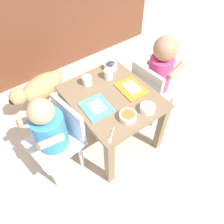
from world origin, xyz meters
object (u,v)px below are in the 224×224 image
(food_tray_left, at_px, (96,107))
(water_cup_right, at_px, (108,75))
(spoon_by_left_tray, at_px, (111,137))
(seated_child_left, at_px, (51,129))
(dining_table, at_px, (112,105))
(water_cup_left, at_px, (87,81))
(dog, at_px, (40,89))
(food_tray_right, at_px, (131,88))
(veggie_bowl_near, at_px, (147,108))
(seated_child_right, at_px, (159,71))
(veggie_bowl_far, at_px, (110,66))
(cereal_bowl_right_side, at_px, (128,116))

(food_tray_left, height_order, water_cup_right, water_cup_right)
(spoon_by_left_tray, bearing_deg, seated_child_left, 129.59)
(dining_table, height_order, spoon_by_left_tray, spoon_by_left_tray)
(dining_table, bearing_deg, food_tray_left, -168.94)
(dining_table, xyz_separation_m, water_cup_left, (-0.06, 0.18, 0.11))
(water_cup_left, bearing_deg, water_cup_right, -13.24)
(seated_child_left, relative_size, water_cup_left, 10.33)
(dog, height_order, spoon_by_left_tray, spoon_by_left_tray)
(seated_child_left, height_order, food_tray_right, seated_child_left)
(food_tray_right, bearing_deg, veggie_bowl_near, -103.32)
(dog, distance_m, food_tray_right, 0.75)
(dog, bearing_deg, food_tray_left, -77.15)
(dining_table, relative_size, seated_child_right, 0.85)
(seated_child_left, xyz_separation_m, dog, (0.13, 0.55, -0.18))
(food_tray_left, distance_m, veggie_bowl_far, 0.38)
(food_tray_left, xyz_separation_m, veggie_bowl_far, (0.28, 0.25, 0.01))
(seated_child_left, height_order, veggie_bowl_near, seated_child_left)
(water_cup_left, bearing_deg, food_tray_left, -108.71)
(seated_child_right, distance_m, veggie_bowl_far, 0.33)
(dining_table, height_order, seated_child_right, seated_child_right)
(seated_child_right, height_order, veggie_bowl_far, seated_child_right)
(seated_child_right, height_order, veggie_bowl_near, seated_child_right)
(seated_child_left, xyz_separation_m, veggie_bowl_far, (0.55, 0.20, 0.06))
(seated_child_right, height_order, water_cup_right, seated_child_right)
(food_tray_left, distance_m, spoon_by_left_tray, 0.22)
(food_tray_left, bearing_deg, seated_child_left, 169.89)
(dining_table, distance_m, dog, 0.64)
(seated_child_right, bearing_deg, food_tray_left, -177.07)
(water_cup_left, relative_size, veggie_bowl_near, 0.71)
(seated_child_left, bearing_deg, water_cup_left, 24.75)
(dog, distance_m, veggie_bowl_near, 0.89)
(seated_child_left, xyz_separation_m, water_cup_left, (0.34, 0.16, 0.06))
(dining_table, distance_m, water_cup_left, 0.22)
(dog, bearing_deg, water_cup_right, -50.57)
(food_tray_left, relative_size, water_cup_right, 2.84)
(dining_table, relative_size, food_tray_left, 3.15)
(cereal_bowl_right_side, bearing_deg, dining_table, 78.83)
(dining_table, height_order, food_tray_left, food_tray_left)
(dog, bearing_deg, veggie_bowl_near, -65.73)
(water_cup_left, xyz_separation_m, water_cup_right, (0.14, -0.03, 0.00))
(dog, xyz_separation_m, spoon_by_left_tray, (0.08, -0.81, 0.22))
(food_tray_right, distance_m, water_cup_right, 0.18)
(water_cup_right, distance_m, cereal_bowl_right_side, 0.36)
(dog, xyz_separation_m, water_cup_right, (0.35, -0.42, 0.24))
(water_cup_right, height_order, veggie_bowl_near, water_cup_right)
(water_cup_left, bearing_deg, seated_child_right, -20.86)
(dining_table, xyz_separation_m, spoon_by_left_tray, (-0.19, -0.24, 0.08))
(dining_table, relative_size, spoon_by_left_tray, 6.65)
(food_tray_right, bearing_deg, cereal_bowl_right_side, -135.31)
(seated_child_right, bearing_deg, water_cup_right, 155.98)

